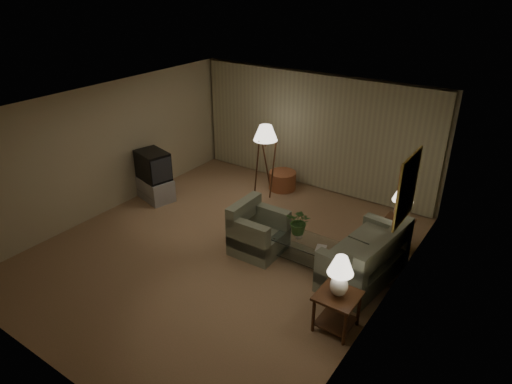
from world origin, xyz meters
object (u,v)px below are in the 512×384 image
at_px(side_table_far, 398,229).
at_px(coffee_table, 306,247).
at_px(armchair, 259,233).
at_px(vase, 299,235).
at_px(crt_tv, 153,165).
at_px(tv_cabinet, 155,188).
at_px(table_lamp_far, 403,201).
at_px(ottoman, 282,180).
at_px(floor_lamp, 265,159).
at_px(side_table_near, 337,305).
at_px(table_lamp_near, 340,273).
at_px(sofa, 364,259).

bearing_deg(side_table_far, coffee_table, -131.45).
xyz_separation_m(armchair, vase, (0.72, 0.21, 0.11)).
bearing_deg(crt_tv, tv_cabinet, 0.00).
relative_size(table_lamp_far, ottoman, 1.03).
bearing_deg(armchair, ottoman, 21.61).
xyz_separation_m(side_table_far, floor_lamp, (-3.29, 0.51, 0.46)).
bearing_deg(crt_tv, ottoman, 59.37).
bearing_deg(table_lamp_far, side_table_far, 26.57).
bearing_deg(floor_lamp, side_table_near, -43.39).
xyz_separation_m(side_table_near, floor_lamp, (-3.29, 3.11, 0.45)).
relative_size(side_table_near, coffee_table, 0.52).
bearing_deg(tv_cabinet, table_lamp_near, -1.33).
relative_size(coffee_table, vase, 8.27).
relative_size(sofa, armchair, 2.07).
height_order(sofa, table_lamp_far, table_lamp_far).
height_order(coffee_table, ottoman, ottoman).
relative_size(table_lamp_far, crt_tv, 0.77).
distance_m(table_lamp_far, ottoman, 3.34).
bearing_deg(side_table_near, ottoman, 131.00).
xyz_separation_m(table_lamp_near, table_lamp_far, (0.00, 2.60, 0.01)).
bearing_deg(table_lamp_near, sofa, 96.34).
relative_size(side_table_near, ottoman, 0.94).
height_order(sofa, floor_lamp, floor_lamp).
bearing_deg(side_table_near, table_lamp_far, 90.00).
relative_size(sofa, tv_cabinet, 1.96).
relative_size(armchair, table_lamp_near, 1.44).
bearing_deg(ottoman, side_table_near, -49.00).
bearing_deg(sofa, armchair, -74.19).
relative_size(coffee_table, ottoman, 1.81).
relative_size(side_table_near, crt_tv, 0.70).
bearing_deg(floor_lamp, table_lamp_near, -43.39).
distance_m(armchair, table_lamp_near, 2.38).
relative_size(ottoman, vase, 4.57).
xyz_separation_m(side_table_far, vase, (-1.34, -1.35, 0.08)).
bearing_deg(table_lamp_far, coffee_table, -131.45).
relative_size(crt_tv, floor_lamp, 0.52).
distance_m(table_lamp_near, vase, 1.90).
distance_m(table_lamp_far, coffee_table, 1.94).
distance_m(side_table_near, table_lamp_near, 0.56).
relative_size(armchair, ottoman, 1.43).
distance_m(sofa, crt_tv, 5.07).
xyz_separation_m(tv_cabinet, floor_lamp, (1.91, 1.62, 0.62)).
xyz_separation_m(coffee_table, vase, (-0.15, -0.00, 0.21)).
height_order(table_lamp_far, tv_cabinet, table_lamp_far).
relative_size(crt_tv, vase, 6.09).
height_order(armchair, vase, armchair).
relative_size(floor_lamp, ottoman, 2.59).
height_order(sofa, crt_tv, crt_tv).
height_order(table_lamp_near, tv_cabinet, table_lamp_near).
xyz_separation_m(side_table_near, tv_cabinet, (-5.20, 1.49, -0.17)).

